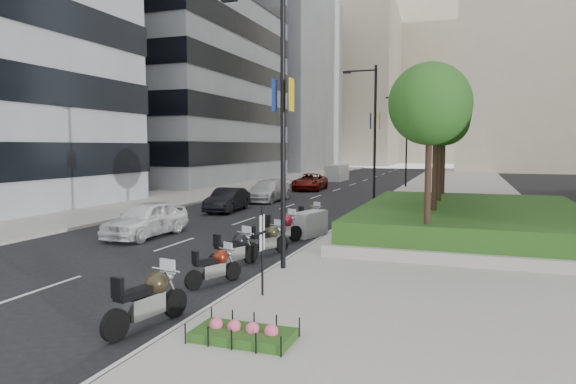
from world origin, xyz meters
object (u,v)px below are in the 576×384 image
at_px(car_d, 310,182).
at_px(delivery_van, 337,173).
at_px(lamp_post_1, 372,129).
at_px(motorcycle_0, 148,299).
at_px(lamp_post_0, 278,113).
at_px(motorcycle_2, 235,250).
at_px(parking_sign, 262,246).
at_px(motorcycle_3, 268,240).
at_px(motorcycle_1, 215,267).
at_px(motorcycle_4, 282,229).
at_px(motorcycle_6, 310,217).
at_px(motorcycle_5, 310,224).
at_px(car_a, 146,219).
at_px(car_c, 268,190).
at_px(lamp_post_2, 405,135).
at_px(car_b, 227,200).

height_order(car_d, delivery_van, delivery_van).
xyz_separation_m(lamp_post_1, delivery_van, (-8.53, 25.66, -4.19)).
relative_size(motorcycle_0, delivery_van, 0.54).
distance_m(lamp_post_0, motorcycle_2, 4.74).
bearing_deg(motorcycle_2, lamp_post_1, 14.97).
distance_m(parking_sign, motorcycle_3, 5.66).
height_order(motorcycle_1, motorcycle_4, motorcycle_4).
bearing_deg(lamp_post_0, motorcycle_6, 99.98).
bearing_deg(motorcycle_5, lamp_post_0, -156.39).
bearing_deg(motorcycle_1, motorcycle_5, 21.09).
bearing_deg(car_a, motorcycle_3, -14.37).
xyz_separation_m(motorcycle_6, car_c, (-6.59, 11.14, 0.20)).
distance_m(lamp_post_0, motorcycle_1, 5.10).
distance_m(motorcycle_2, motorcycle_3, 2.18).
height_order(lamp_post_2, motorcycle_0, lamp_post_2).
height_order(car_a, car_b, car_a).
xyz_separation_m(parking_sign, car_a, (-8.47, 7.15, -0.66)).
height_order(lamp_post_0, delivery_van, lamp_post_0).
relative_size(motorcycle_4, motorcycle_5, 1.13).
distance_m(lamp_post_2, car_a, 32.11).
distance_m(car_a, car_c, 15.61).
bearing_deg(delivery_van, parking_sign, -75.45).
bearing_deg(motorcycle_2, lamp_post_2, 17.73).
distance_m(motorcycle_3, car_a, 6.83).
bearing_deg(lamp_post_2, motorcycle_4, -92.81).
height_order(motorcycle_0, motorcycle_5, motorcycle_0).
distance_m(lamp_post_1, motorcycle_5, 11.42).
bearing_deg(motorcycle_4, lamp_post_2, 21.54).
xyz_separation_m(motorcycle_1, car_b, (-7.04, 15.37, 0.18)).
xyz_separation_m(motorcycle_3, car_a, (-6.56, 1.90, 0.21)).
distance_m(parking_sign, car_b, 18.67).
xyz_separation_m(parking_sign, motorcycle_4, (-2.16, 7.47, -0.81)).
bearing_deg(motorcycle_1, lamp_post_0, -8.45).
distance_m(motorcycle_0, car_a, 11.97).
bearing_deg(delivery_van, lamp_post_1, -68.43).
height_order(car_a, car_c, car_a).
height_order(lamp_post_1, parking_sign, lamp_post_1).
bearing_deg(delivery_van, car_a, -85.76).
xyz_separation_m(car_a, delivery_van, (-0.72, 38.51, 0.08)).
relative_size(motorcycle_4, motorcycle_6, 1.07).
xyz_separation_m(motorcycle_5, car_b, (-7.37, 6.82, 0.16)).
relative_size(lamp_post_1, lamp_post_2, 1.00).
bearing_deg(motorcycle_1, car_a, 70.20).
bearing_deg(car_a, car_c, 92.82).
xyz_separation_m(motorcycle_1, delivery_van, (-7.30, 44.66, 0.33)).
bearing_deg(motorcycle_0, car_c, 27.12).
height_order(lamp_post_0, motorcycle_3, lamp_post_0).
bearing_deg(car_d, lamp_post_0, -79.58).
bearing_deg(lamp_post_0, motorcycle_5, 97.92).
height_order(motorcycle_1, motorcycle_2, motorcycle_2).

